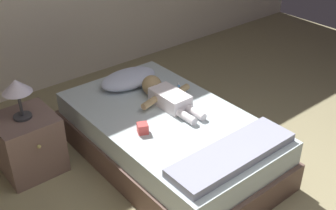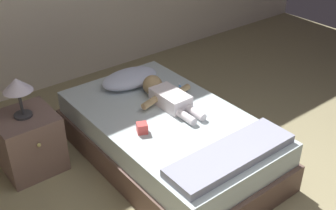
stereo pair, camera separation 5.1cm
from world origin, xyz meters
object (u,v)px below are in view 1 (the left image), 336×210
bed (168,138)px  lamp (17,88)px  baby (166,95)px  nightstand (29,143)px  pillow (129,79)px  toothbrush (180,88)px  toy_block (143,128)px

bed → lamp: bearing=146.8°
baby → nightstand: 1.18m
pillow → lamp: (-1.00, -0.01, 0.25)m
toothbrush → nightstand: bearing=165.6°
toothbrush → pillow: bearing=132.4°
pillow → toothbrush: size_ratio=3.76×
toothbrush → toy_block: bearing=-152.8°
toothbrush → toy_block: size_ratio=1.41×
pillow → baby: bearing=-81.9°
bed → nightstand: 1.13m
lamp → toy_block: (0.65, -0.68, -0.28)m
nightstand → bed: bearing=-33.2°
baby → lamp: (-1.07, 0.44, 0.25)m
bed → baby: (0.12, 0.18, 0.29)m
nightstand → toy_block: size_ratio=4.80×
baby → pillow: bearing=98.1°
pillow → toy_block: size_ratio=5.29×
nightstand → toothbrush: bearing=-14.4°
pillow → nightstand: (-1.00, -0.01, -0.26)m
bed → toothbrush: 0.52m
bed → pillow: bearing=85.1°
bed → toy_block: size_ratio=18.32×
pillow → baby: (0.06, -0.45, 0.00)m
pillow → nightstand: 1.03m
pillow → toothbrush: (0.32, -0.35, -0.06)m
bed → pillow: 0.70m
lamp → toothbrush: bearing=-14.4°
nightstand → lamp: lamp is taller
lamp → toy_block: 0.98m
toothbrush → nightstand: (-1.32, 0.34, -0.20)m
pillow → toy_block: (-0.35, -0.69, -0.03)m
lamp → toy_block: lamp is taller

